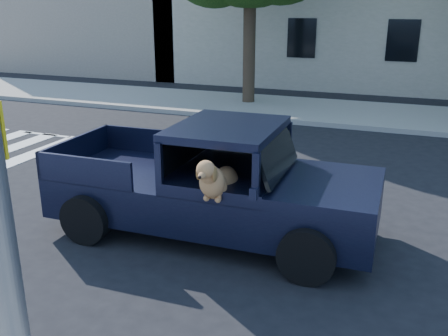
# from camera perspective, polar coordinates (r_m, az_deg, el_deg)

# --- Properties ---
(ground) EXTENTS (120.00, 120.00, 0.00)m
(ground) POSITION_cam_1_polar(r_m,az_deg,el_deg) (8.64, 7.60, -6.36)
(ground) COLOR black
(ground) RESTS_ON ground
(far_sidewalk) EXTENTS (60.00, 4.00, 0.15)m
(far_sidewalk) POSITION_cam_1_polar(r_m,az_deg,el_deg) (17.32, 15.07, 5.99)
(far_sidewalk) COLOR gray
(far_sidewalk) RESTS_ON ground
(lane_stripes) EXTENTS (21.60, 0.14, 0.01)m
(lane_stripes) POSITION_cam_1_polar(r_m,az_deg,el_deg) (11.63, 21.35, -0.91)
(lane_stripes) COLOR silver
(lane_stripes) RESTS_ON ground
(pickup_truck) EXTENTS (5.18, 2.66, 1.84)m
(pickup_truck) POSITION_cam_1_polar(r_m,az_deg,el_deg) (8.04, -1.90, -3.34)
(pickup_truck) COLOR black
(pickup_truck) RESTS_ON ground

